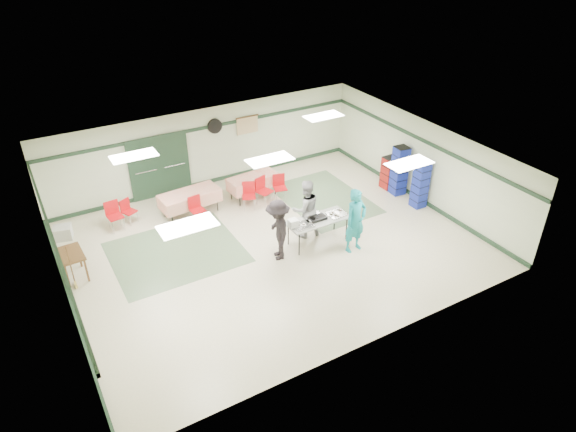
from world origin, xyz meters
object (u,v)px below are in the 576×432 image
volunteer_teal (356,221)px  broom (70,265)px  office_printer (63,233)px  volunteer_grey (306,209)px  chair_b (249,193)px  crate_stack_blue_b (420,184)px  chair_d (196,207)px  chair_loose_b (113,213)px  chair_c (279,185)px  dining_table_b (190,198)px  chair_a (262,188)px  dining_table_a (253,181)px  crate_stack_blue_a (399,171)px  crate_stack_red (389,173)px  serving_table (318,221)px  chair_loose_a (127,209)px  volunteer_dark (278,230)px  printer_table (71,256)px

volunteer_teal → broom: (-7.14, 2.25, -0.30)m
office_printer → volunteer_grey: bearing=-4.9°
chair_b → crate_stack_blue_b: 5.45m
chair_d → office_printer: office_printer is taller
chair_loose_b → crate_stack_blue_b: (8.79, -3.51, 0.23)m
chair_c → chair_d: bearing=-165.5°
volunteer_grey → dining_table_b: size_ratio=0.93×
chair_a → office_printer: (-6.05, -0.17, 0.35)m
volunteer_teal → crate_stack_blue_b: (3.24, 0.94, -0.15)m
dining_table_b → dining_table_a: bearing=-5.2°
volunteer_grey → crate_stack_blue_a: bearing=-165.7°
volunteer_grey → crate_stack_blue_b: bearing=-180.0°
chair_a → chair_d: size_ratio=1.07×
office_printer → crate_stack_red: bearing=8.2°
serving_table → chair_c: bearing=83.7°
volunteer_teal → chair_loose_a: volunteer_teal is taller
crate_stack_blue_a → office_printer: crate_stack_blue_a is taller
volunteer_dark → crate_stack_red: (5.27, 1.69, -0.32)m
chair_a → volunteer_grey: bearing=-103.1°
dining_table_a → crate_stack_blue_b: crate_stack_blue_b is taller
chair_b → volunteer_grey: bearing=-48.4°
dining_table_a → chair_c: (0.67, -0.57, -0.03)m
volunteer_grey → chair_loose_b: volunteer_grey is taller
dining_table_b → crate_stack_red: (6.51, -1.73, -0.01)m
chair_c → crate_stack_red: size_ratio=0.78×
chair_loose_b → broom: size_ratio=0.74×
dining_table_a → crate_stack_red: (4.31, -1.73, -0.01)m
volunteer_teal → chair_b: 3.91m
printer_table → crate_stack_blue_a: bearing=-6.6°
printer_table → chair_b: bearing=7.0°
chair_a → chair_loose_a: bearing=147.5°
dining_table_b → crate_stack_red: bearing=-20.0°
crate_stack_red → crate_stack_blue_b: bearing=-90.0°
chair_c → chair_loose_a: chair_c is taller
serving_table → dining_table_b: dining_table_b is taller
chair_loose_b → printer_table: 2.37m
chair_loose_b → crate_stack_blue_a: 9.14m
volunteer_teal → dining_table_a: (-1.06, 4.16, -0.37)m
serving_table → chair_d: size_ratio=2.12×
chair_d → crate_stack_blue_b: (6.53, -2.66, 0.26)m
serving_table → chair_loose_a: chair_loose_a is taller
chair_a → dining_table_a: bearing=77.0°
dining_table_a → chair_b: (-0.45, -0.57, -0.03)m
serving_table → dining_table_a: 3.35m
volunteer_grey → crate_stack_red: 4.21m
printer_table → office_printer: size_ratio=2.10×
printer_table → broom: 0.39m
volunteer_teal → crate_stack_blue_a: (3.24, 1.95, -0.10)m
volunteer_grey → chair_d: volunteer_grey is taller
chair_a → crate_stack_red: size_ratio=0.83×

